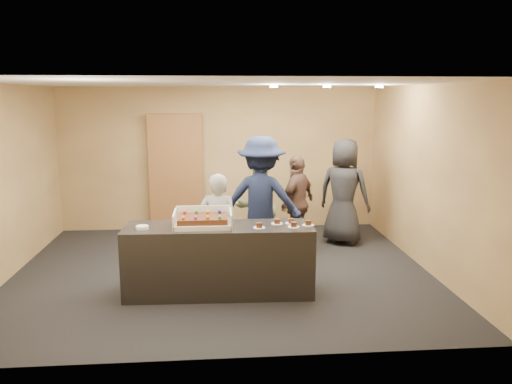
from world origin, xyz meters
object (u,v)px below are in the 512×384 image
person_server_grey (218,227)px  person_sage_man (258,205)px  person_navy_man (261,200)px  person_dark_suit (344,191)px  plate_stack (142,227)px  sheet_cake (203,219)px  person_brown_extra (297,203)px  cake_box (203,222)px  serving_counter (219,260)px  storage_cabinet (176,173)px

person_server_grey → person_sage_man: 1.27m
person_navy_man → person_dark_suit: (1.52, 0.91, -0.06)m
person_server_grey → person_navy_man: bearing=-123.4°
plate_stack → person_server_grey: size_ratio=0.10×
sheet_cake → person_navy_man: 1.47m
sheet_cake → person_brown_extra: (1.52, 1.80, -0.20)m
person_sage_man → person_server_grey: bearing=33.3°
sheet_cake → person_brown_extra: size_ratio=0.39×
cake_box → sheet_cake: 0.06m
person_sage_man → person_dark_suit: 1.63m
cake_box → serving_counter: bearing=-7.7°
serving_counter → storage_cabinet: 3.39m
person_sage_man → person_dark_suit: (1.54, 0.52, 0.10)m
person_dark_suit → serving_counter: bearing=77.2°
serving_counter → person_server_grey: person_server_grey is taller
storage_cabinet → person_server_grey: storage_cabinet is taller
person_navy_man → person_brown_extra: 0.92m
serving_counter → person_sage_man: person_sage_man is taller
plate_stack → sheet_cake: bearing=4.6°
person_server_grey → sheet_cake: bearing=78.3°
serving_counter → cake_box: (-0.20, 0.03, 0.50)m
serving_counter → sheet_cake: size_ratio=3.85×
sheet_cake → person_server_grey: 0.58m
person_dark_suit → person_server_grey: bearing=69.7°
serving_counter → person_sage_man: (0.63, 1.59, 0.36)m
sheet_cake → person_brown_extra: person_brown_extra is taller
person_brown_extra → person_navy_man: bearing=-7.8°
storage_cabinet → person_dark_suit: bearing=-21.0°
sheet_cake → person_server_grey: person_server_grey is taller
person_navy_man → person_server_grey: bearing=61.0°
person_navy_man → person_dark_suit: person_navy_man is taller
storage_cabinet → person_brown_extra: size_ratio=1.39×
storage_cabinet → person_server_grey: size_ratio=1.47×
person_sage_man → person_navy_man: bearing=67.0°
cake_box → sheet_cake: size_ratio=1.17×
storage_cabinet → cake_box: size_ratio=3.03×
cake_box → person_dark_suit: 3.15m
serving_counter → plate_stack: (-0.95, -0.06, 0.47)m
sheet_cake → person_dark_suit: bearing=41.6°
cake_box → plate_stack: cake_box is taller
sheet_cake → person_sage_man: bearing=62.2°
sheet_cake → storage_cabinet: bearing=100.0°
storage_cabinet → person_sage_man: storage_cabinet is taller
serving_counter → person_navy_man: (0.66, 1.19, 0.52)m
serving_counter → plate_stack: size_ratio=15.46×
person_navy_man → person_dark_suit: 1.77m
sheet_cake → person_navy_man: bearing=54.2°
plate_stack → person_brown_extra: person_brown_extra is taller
serving_counter → person_sage_man: 1.75m
sheet_cake → plate_stack: (-0.75, -0.06, -0.08)m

